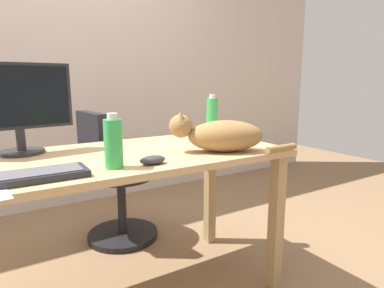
# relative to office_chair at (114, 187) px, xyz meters

# --- Properties ---
(back_wall) EXTENTS (6.00, 0.04, 2.60)m
(back_wall) POSITION_rel_office_chair_xyz_m (-0.17, 0.90, 0.92)
(back_wall) COLOR beige
(back_wall) RESTS_ON ground_plane
(desk) EXTENTS (1.55, 0.72, 0.76)m
(desk) POSITION_rel_office_chair_xyz_m (-0.17, -0.66, 0.27)
(desk) COLOR tan
(desk) RESTS_ON ground_plane
(office_chair) EXTENTS (0.48, 0.48, 0.90)m
(office_chair) POSITION_rel_office_chair_xyz_m (0.00, 0.00, 0.00)
(office_chair) COLOR black
(office_chair) RESTS_ON ground_plane
(monitor) EXTENTS (0.48, 0.20, 0.41)m
(monitor) POSITION_rel_office_chair_xyz_m (-0.56, -0.41, 0.60)
(monitor) COLOR #232328
(monitor) RESTS_ON desk
(keyboard) EXTENTS (0.44, 0.15, 0.03)m
(keyboard) POSITION_rel_office_chair_xyz_m (-0.61, -0.89, 0.39)
(keyboard) COLOR #232328
(keyboard) RESTS_ON desk
(cat) EXTENTS (0.55, 0.33, 0.20)m
(cat) POSITION_rel_office_chair_xyz_m (0.25, -0.86, 0.46)
(cat) COLOR olive
(cat) RESTS_ON desk
(computer_mouse) EXTENTS (0.11, 0.06, 0.04)m
(computer_mouse) POSITION_rel_office_chair_xyz_m (-0.13, -0.91, 0.39)
(computer_mouse) COLOR #333338
(computer_mouse) RESTS_ON desk
(water_bottle) EXTENTS (0.07, 0.07, 0.25)m
(water_bottle) POSITION_rel_office_chair_xyz_m (0.52, -0.40, 0.49)
(water_bottle) COLOR green
(water_bottle) RESTS_ON desk
(spray_bottle) EXTENTS (0.07, 0.07, 0.21)m
(spray_bottle) POSITION_rel_office_chair_xyz_m (-0.28, -0.88, 0.47)
(spray_bottle) COLOR green
(spray_bottle) RESTS_ON desk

